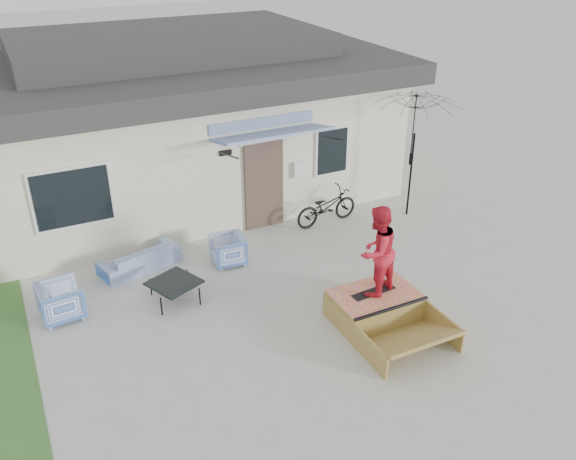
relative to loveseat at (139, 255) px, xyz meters
name	(u,v)px	position (x,y,z in m)	size (l,w,h in m)	color
ground	(318,342)	(2.16, -3.85, -0.33)	(90.00, 90.00, 0.00)	#B2B1A8
house	(174,114)	(2.16, 4.15, 1.61)	(10.80, 8.49, 4.10)	beige
loveseat	(139,255)	(0.00, 0.00, 0.00)	(1.68, 0.49, 0.66)	#2F59AB
armchair_left	(61,299)	(-1.71, -1.07, 0.06)	(0.75, 0.70, 0.77)	#2F59AB
armchair_right	(228,249)	(1.75, -0.62, 0.02)	(0.67, 0.63, 0.69)	#2F59AB
coffee_table	(175,291)	(0.31, -1.46, -0.12)	(0.83, 0.83, 0.41)	black
bicycle	(327,203)	(4.55, 0.09, 0.20)	(0.58, 1.65, 1.06)	black
patio_umbrella	(413,148)	(6.59, -0.38, 1.42)	(2.40, 2.29, 2.20)	black
skate_ramp	(374,306)	(3.43, -3.65, -0.07)	(1.54, 2.05, 0.51)	olive
skateboard	(374,291)	(3.43, -3.60, 0.21)	(0.87, 0.22, 0.05)	black
skater	(377,249)	(3.43, -3.60, 1.09)	(0.83, 0.64, 1.70)	red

